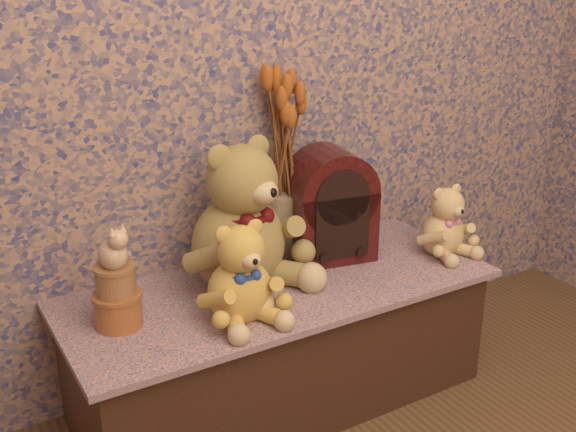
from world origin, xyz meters
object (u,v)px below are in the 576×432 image
at_px(teddy_small, 444,217).
at_px(teddy_medium, 239,267).
at_px(cathedral_radio, 330,204).
at_px(biscuit_tin_lower, 118,310).
at_px(teddy_large, 238,208).
at_px(ceramic_vase, 283,225).
at_px(cat_figurine, 112,245).

bearing_deg(teddy_small, teddy_medium, -178.63).
distance_m(teddy_medium, teddy_small, 0.79).
xyz_separation_m(teddy_small, cathedral_radio, (-0.34, 0.17, 0.06)).
distance_m(teddy_medium, biscuit_tin_lower, 0.34).
bearing_deg(teddy_small, teddy_large, 165.70).
height_order(teddy_large, biscuit_tin_lower, teddy_large).
xyz_separation_m(ceramic_vase, biscuit_tin_lower, (-0.62, -0.18, -0.06)).
bearing_deg(teddy_small, cathedral_radio, 151.53).
relative_size(teddy_small, cathedral_radio, 0.69).
xyz_separation_m(teddy_medium, ceramic_vase, (0.31, 0.30, -0.04)).
bearing_deg(biscuit_tin_lower, teddy_large, 10.33).
relative_size(teddy_medium, cat_figurine, 2.41).
distance_m(teddy_large, cathedral_radio, 0.35).
bearing_deg(teddy_medium, biscuit_tin_lower, 157.20).
relative_size(teddy_large, cathedral_radio, 1.31).
xyz_separation_m(teddy_large, cathedral_radio, (0.35, 0.02, -0.06)).
xyz_separation_m(teddy_large, biscuit_tin_lower, (-0.40, -0.07, -0.20)).
distance_m(teddy_small, ceramic_vase, 0.54).
relative_size(teddy_large, ceramic_vase, 2.20).
xyz_separation_m(cathedral_radio, biscuit_tin_lower, (-0.75, -0.10, -0.14)).
relative_size(ceramic_vase, cat_figurine, 1.75).
bearing_deg(teddy_large, ceramic_vase, 9.34).
xyz_separation_m(teddy_large, cat_figurine, (-0.40, -0.07, -0.00)).
bearing_deg(cat_figurine, cathedral_radio, -10.00).
xyz_separation_m(teddy_large, ceramic_vase, (0.22, 0.10, -0.13)).
distance_m(teddy_large, cat_figurine, 0.41).
relative_size(cathedral_radio, biscuit_tin_lower, 2.88).
xyz_separation_m(teddy_small, cat_figurine, (-1.09, 0.07, 0.11)).
relative_size(teddy_medium, ceramic_vase, 1.38).
distance_m(teddy_large, teddy_medium, 0.24).
bearing_deg(teddy_medium, cat_figurine, 157.20).
distance_m(teddy_medium, cat_figurine, 0.34).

